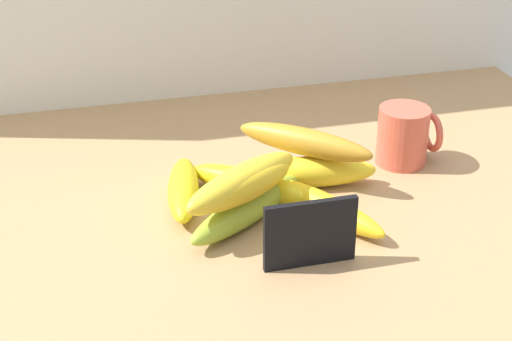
{
  "coord_description": "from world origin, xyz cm",
  "views": [
    {
      "loc": [
        -25.26,
        -87.73,
        55.58
      ],
      "look_at": [
        -2.47,
        -0.73,
        8.0
      ],
      "focal_mm": 55.15,
      "sensor_mm": 36.0,
      "label": 1
    }
  ],
  "objects_px": {
    "banana_0": "(307,172)",
    "banana_2": "(248,208)",
    "banana_6": "(242,182)",
    "chalkboard_sign": "(306,236)",
    "banana_1": "(250,184)",
    "banana_7": "(244,186)",
    "banana_4": "(183,189)",
    "banana_5": "(304,142)",
    "banana_3": "(327,207)",
    "coffee_mug": "(405,136)"
  },
  "relations": [
    {
      "from": "banana_3",
      "to": "banana_6",
      "type": "distance_m",
      "value": 0.12
    },
    {
      "from": "coffee_mug",
      "to": "banana_3",
      "type": "bearing_deg",
      "value": -142.51
    },
    {
      "from": "banana_1",
      "to": "banana_6",
      "type": "relative_size",
      "value": 0.96
    },
    {
      "from": "banana_3",
      "to": "banana_6",
      "type": "xyz_separation_m",
      "value": [
        -0.11,
        0.01,
        0.05
      ]
    },
    {
      "from": "banana_5",
      "to": "banana_1",
      "type": "bearing_deg",
      "value": -164.08
    },
    {
      "from": "banana_0",
      "to": "banana_6",
      "type": "distance_m",
      "value": 0.14
    },
    {
      "from": "banana_4",
      "to": "banana_5",
      "type": "distance_m",
      "value": 0.18
    },
    {
      "from": "coffee_mug",
      "to": "banana_4",
      "type": "height_order",
      "value": "coffee_mug"
    },
    {
      "from": "chalkboard_sign",
      "to": "banana_7",
      "type": "height_order",
      "value": "chalkboard_sign"
    },
    {
      "from": "banana_1",
      "to": "banana_6",
      "type": "distance_m",
      "value": 0.08
    },
    {
      "from": "banana_5",
      "to": "banana_7",
      "type": "relative_size",
      "value": 1.26
    },
    {
      "from": "coffee_mug",
      "to": "banana_7",
      "type": "distance_m",
      "value": 0.29
    },
    {
      "from": "banana_3",
      "to": "banana_4",
      "type": "height_order",
      "value": "banana_4"
    },
    {
      "from": "banana_0",
      "to": "banana_7",
      "type": "xyz_separation_m",
      "value": [
        -0.11,
        -0.08,
        0.04
      ]
    },
    {
      "from": "banana_0",
      "to": "banana_4",
      "type": "height_order",
      "value": "banana_0"
    },
    {
      "from": "banana_6",
      "to": "chalkboard_sign",
      "type": "bearing_deg",
      "value": -64.09
    },
    {
      "from": "banana_4",
      "to": "banana_7",
      "type": "relative_size",
      "value": 1.03
    },
    {
      "from": "banana_1",
      "to": "chalkboard_sign",
      "type": "bearing_deg",
      "value": -82.0
    },
    {
      "from": "coffee_mug",
      "to": "banana_2",
      "type": "distance_m",
      "value": 0.28
    },
    {
      "from": "banana_5",
      "to": "banana_2",
      "type": "bearing_deg",
      "value": -140.18
    },
    {
      "from": "coffee_mug",
      "to": "banana_5",
      "type": "height_order",
      "value": "coffee_mug"
    },
    {
      "from": "banana_4",
      "to": "banana_7",
      "type": "bearing_deg",
      "value": -52.79
    },
    {
      "from": "coffee_mug",
      "to": "banana_2",
      "type": "height_order",
      "value": "coffee_mug"
    },
    {
      "from": "banana_7",
      "to": "banana_2",
      "type": "bearing_deg",
      "value": 57.45
    },
    {
      "from": "coffee_mug",
      "to": "banana_3",
      "type": "distance_m",
      "value": 0.2
    },
    {
      "from": "coffee_mug",
      "to": "banana_2",
      "type": "bearing_deg",
      "value": -157.93
    },
    {
      "from": "chalkboard_sign",
      "to": "banana_2",
      "type": "distance_m",
      "value": 0.12
    },
    {
      "from": "banana_3",
      "to": "banana_6",
      "type": "relative_size",
      "value": 1.0
    },
    {
      "from": "banana_2",
      "to": "banana_4",
      "type": "distance_m",
      "value": 0.1
    },
    {
      "from": "banana_1",
      "to": "banana_2",
      "type": "relative_size",
      "value": 0.87
    },
    {
      "from": "chalkboard_sign",
      "to": "banana_2",
      "type": "bearing_deg",
      "value": 111.27
    },
    {
      "from": "chalkboard_sign",
      "to": "banana_5",
      "type": "xyz_separation_m",
      "value": [
        0.06,
        0.19,
        0.02
      ]
    },
    {
      "from": "chalkboard_sign",
      "to": "banana_1",
      "type": "bearing_deg",
      "value": 98.0
    },
    {
      "from": "chalkboard_sign",
      "to": "banana_6",
      "type": "distance_m",
      "value": 0.12
    },
    {
      "from": "banana_0",
      "to": "banana_7",
      "type": "bearing_deg",
      "value": -142.67
    },
    {
      "from": "banana_2",
      "to": "banana_3",
      "type": "relative_size",
      "value": 1.1
    },
    {
      "from": "banana_7",
      "to": "banana_3",
      "type": "bearing_deg",
      "value": -2.71
    },
    {
      "from": "banana_3",
      "to": "banana_4",
      "type": "relative_size",
      "value": 1.17
    },
    {
      "from": "banana_1",
      "to": "banana_3",
      "type": "bearing_deg",
      "value": -44.1
    },
    {
      "from": "banana_0",
      "to": "banana_2",
      "type": "height_order",
      "value": "banana_0"
    },
    {
      "from": "chalkboard_sign",
      "to": "banana_7",
      "type": "bearing_deg",
      "value": 117.66
    },
    {
      "from": "chalkboard_sign",
      "to": "banana_3",
      "type": "relative_size",
      "value": 0.58
    },
    {
      "from": "chalkboard_sign",
      "to": "banana_1",
      "type": "xyz_separation_m",
      "value": [
        -0.02,
        0.17,
        -0.02
      ]
    },
    {
      "from": "banana_0",
      "to": "banana_4",
      "type": "distance_m",
      "value": 0.17
    },
    {
      "from": "banana_1",
      "to": "banana_5",
      "type": "xyz_separation_m",
      "value": [
        0.08,
        0.02,
        0.04
      ]
    },
    {
      "from": "banana_3",
      "to": "banana_5",
      "type": "xyz_separation_m",
      "value": [
        0.0,
        0.1,
        0.04
      ]
    },
    {
      "from": "banana_4",
      "to": "banana_2",
      "type": "bearing_deg",
      "value": -44.59
    },
    {
      "from": "banana_2",
      "to": "banana_1",
      "type": "bearing_deg",
      "value": 73.1
    },
    {
      "from": "coffee_mug",
      "to": "banana_4",
      "type": "distance_m",
      "value": 0.33
    },
    {
      "from": "banana_0",
      "to": "banana_6",
      "type": "height_order",
      "value": "banana_6"
    }
  ]
}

